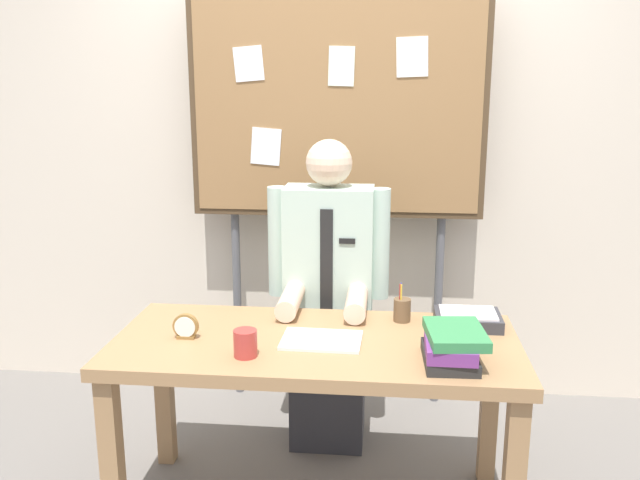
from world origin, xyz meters
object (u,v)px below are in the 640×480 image
Objects in this scene: open_notebook at (322,340)px; desk at (316,363)px; pen_holder at (402,310)px; book_stack at (452,346)px; paper_tray at (468,319)px; coffee_mug at (245,343)px; person at (328,307)px; desk_clock at (186,327)px; bulletin_board at (337,113)px.

desk is at bearing 141.49° from open_notebook.
open_notebook is 1.87× the size of pen_holder.
book_stack is 0.40m from paper_tray.
book_stack is 0.73m from coffee_mug.
open_notebook is 3.02× the size of coffee_mug.
person is 0.58m from open_notebook.
book_stack reaches higher than open_notebook.
paper_tray is at bearing 25.65° from coffee_mug.
desk_clock is 0.99× the size of coffee_mug.
desk is 5.52× the size of book_stack.
bulletin_board reaches higher than book_stack.
bulletin_board is 13.21× the size of pen_holder.
desk is 0.55m from book_stack.
book_stack reaches higher than coffee_mug.
person is at bearing 72.52° from coffee_mug.
person is 0.78m from coffee_mug.
desk is 1.07× the size of person.
desk_clock is at bearing -167.10° from paper_tray.
book_stack is at bearing -7.67° from desk_clock.
paper_tray is at bearing -29.80° from person.
coffee_mug is at bearing -101.19° from bulletin_board.
person is 9.04× the size of pen_holder.
pen_holder is (0.31, 0.26, 0.04)m from open_notebook.
book_stack is 0.44m from pen_holder.
coffee_mug is (-0.23, -1.17, -0.75)m from bulletin_board.
bulletin_board reaches higher than paper_tray.
book_stack is 2.82× the size of coffee_mug.
book_stack is 1.75× the size of pen_holder.
desk_clock is at bearing -115.79° from bulletin_board.
desk_clock is at bearing -161.64° from pen_holder.
person is 14.75× the size of desk_clock.
open_notebook reaches higher than desk.
person is 14.59× the size of coffee_mug.
pen_holder reaches higher than open_notebook.
book_stack is (0.49, -0.17, 0.16)m from desk.
coffee_mug is (-0.26, -0.16, 0.04)m from open_notebook.
bulletin_board is 8.13× the size of paper_tray.
coffee_mug is (-0.23, -0.74, 0.11)m from person.
desk_clock reaches higher than paper_tray.
open_notebook is at bearing 162.20° from book_stack.
coffee_mug is at bearing -141.46° from desk.
pen_holder is (0.33, 0.24, 0.15)m from desk.
person is at bearing 136.37° from pen_holder.
desk_clock reaches higher than desk.
coffee_mug is 0.92m from paper_tray.
desk_clock is (-0.52, -0.02, 0.04)m from open_notebook.
bulletin_board is 21.55× the size of desk_clock.
person is at bearing 90.00° from desk.
person is 0.97m from bulletin_board.
person reaches higher than desk_clock.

